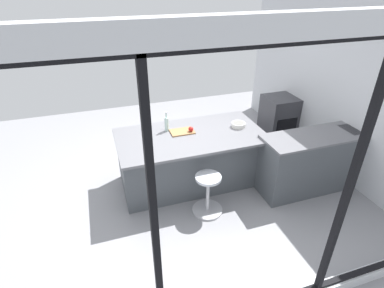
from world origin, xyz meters
name	(u,v)px	position (x,y,z in m)	size (l,w,h in m)	color
ground_plane	(178,181)	(0.00, 0.00, 0.00)	(7.04, 7.04, 0.00)	gray
window_panel_rear	(262,203)	(0.00, 2.43, 1.50)	(5.41, 0.12, 2.84)	silver
interior_partition_left	(331,82)	(-2.71, 0.00, 1.42)	(0.12, 4.86, 2.84)	silver
sink_cabinet	(334,157)	(-2.36, 0.77, 0.47)	(2.48, 0.60, 1.21)	#4C5156
oven_range	(278,118)	(-2.36, -0.81, 0.45)	(0.60, 0.61, 0.90)	#38383D
kitchen_island	(190,158)	(-0.19, 0.06, 0.45)	(2.22, 1.17, 0.89)	#4C5156
stool_by_window	(208,195)	(-0.20, 0.82, 0.29)	(0.44, 0.44, 0.61)	#B7B7BC
cutting_board	(182,132)	(-0.09, -0.01, 0.90)	(0.36, 0.24, 0.02)	olive
apple_red	(191,129)	(-0.21, 0.04, 0.95)	(0.08, 0.08, 0.08)	red
water_bottle	(167,124)	(0.12, -0.14, 1.01)	(0.06, 0.06, 0.31)	silver
fruit_bowl	(238,125)	(-0.99, 0.09, 0.93)	(0.22, 0.22, 0.07)	silver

